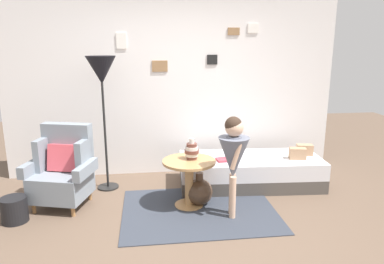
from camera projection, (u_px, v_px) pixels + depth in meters
The scene contains 14 objects.
ground_plane at pixel (189, 235), 3.67m from camera, with size 12.00×12.00×0.00m, color brown.
gallery_wall at pixel (173, 86), 5.24m from camera, with size 4.80×0.12×2.60m.
rug at pixel (199, 210), 4.20m from camera, with size 1.78×1.35×0.01m, color #333842.
armchair at pixel (63, 170), 4.29m from camera, with size 0.86×0.74×0.97m.
daybed at pixel (250, 171), 4.93m from camera, with size 1.94×0.91×0.40m.
pillow_head at pixel (305, 150), 4.97m from camera, with size 0.21×0.12×0.15m, color tan.
pillow_mid at pixel (298, 153), 4.80m from camera, with size 0.21×0.12×0.15m, color tan.
side_table at pixel (189, 173), 4.24m from camera, with size 0.63×0.63×0.58m.
vase_striped at pixel (192, 151), 4.22m from camera, with size 0.17×0.17×0.25m.
floor_lamp at pixel (102, 75), 4.52m from camera, with size 0.38×0.38×1.76m.
person_child at pixel (234, 154), 3.90m from camera, with size 0.34×0.34×1.15m.
book_on_daybed at pixel (225, 160), 4.74m from camera, with size 0.22×0.16×0.03m, color #C63C49.
demijohn_near at pixel (199, 192), 4.34m from camera, with size 0.32×0.32×0.41m.
magazine_basket at pixel (14, 210), 3.92m from camera, with size 0.28×0.28×0.28m, color black.
Camera 1 is at (-0.39, -3.29, 1.91)m, focal length 33.60 mm.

